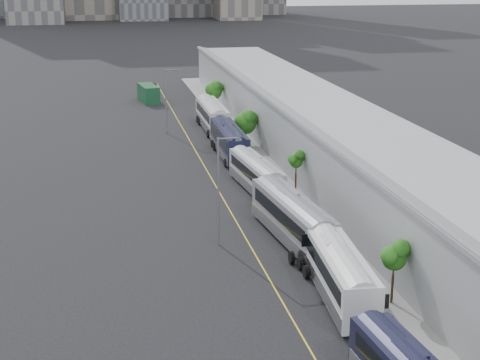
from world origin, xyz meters
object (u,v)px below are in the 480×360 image
object	(u,v)px
bus_5	(229,143)
suv	(149,87)
shipping_container	(148,94)
bus_6	(212,118)
bus_3	(292,222)
street_lamp_near	(220,184)
bus_2	(338,275)
street_lamp_far	(167,97)
bus_4	(256,177)

from	to	relation	value
bus_5	suv	size ratio (longest dim) A/B	2.53
shipping_container	suv	size ratio (longest dim) A/B	1.30
bus_6	bus_5	bearing A→B (deg)	-91.53
bus_3	street_lamp_near	world-z (taller)	street_lamp_near
bus_2	street_lamp_far	distance (m)	55.42
bus_4	suv	world-z (taller)	bus_4
suv	bus_6	bearing A→B (deg)	-64.38
bus_3	street_lamp_far	bearing A→B (deg)	92.35
bus_2	shipping_container	distance (m)	80.33
bus_2	street_lamp_far	world-z (taller)	street_lamp_far
bus_2	street_lamp_near	bearing A→B (deg)	123.82
shipping_container	bus_5	bearing A→B (deg)	-88.12
street_lamp_near	bus_5	bearing A→B (deg)	78.20
street_lamp_far	shipping_container	world-z (taller)	street_lamp_far
bus_6	shipping_container	world-z (taller)	bus_6
suv	street_lamp_far	bearing A→B (deg)	-74.77
suv	shipping_container	bearing A→B (deg)	-78.94
bus_4	street_lamp_far	size ratio (longest dim) A/B	1.36
bus_2	bus_3	xyz separation A→B (m)	(-0.30, 11.24, 0.07)
bus_6	suv	xyz separation A→B (m)	(-6.39, 35.44, -0.97)
bus_3	suv	size ratio (longest dim) A/B	2.67
bus_6	suv	world-z (taller)	bus_6
bus_5	street_lamp_near	size ratio (longest dim) A/B	1.42
bus_3	bus_6	bearing A→B (deg)	83.89
bus_6	street_lamp_near	xyz separation A→B (m)	(-6.49, -44.81, 3.67)
bus_5	bus_3	bearing A→B (deg)	-89.55
bus_4	street_lamp_near	bearing A→B (deg)	-118.91
bus_2	suv	size ratio (longest dim) A/B	2.55
street_lamp_far	shipping_container	xyz separation A→B (m)	(-0.78, 25.08, -3.71)
bus_2	shipping_container	size ratio (longest dim) A/B	1.96
bus_2	bus_5	xyz separation A→B (m)	(-0.37, 40.70, 0.00)
bus_2	street_lamp_far	xyz separation A→B (m)	(-6.50, 54.92, 3.55)
bus_3	bus_6	xyz separation A→B (m)	(0.30, 45.02, -0.01)
bus_2	bus_6	distance (m)	56.26
shipping_container	bus_2	bearing A→B (deg)	-92.89
bus_2	shipping_container	xyz separation A→B (m)	(-7.27, 80.00, -0.17)
bus_4	suv	distance (m)	66.03
bus_5	suv	world-z (taller)	bus_5
street_lamp_far	street_lamp_near	bearing A→B (deg)	-89.98
bus_4	bus_5	distance (m)	14.74
bus_4	street_lamp_far	xyz separation A→B (m)	(-6.30, 28.96, 3.70)
bus_3	street_lamp_far	xyz separation A→B (m)	(-6.20, 43.68, 3.48)
shipping_container	bus_3	bearing A→B (deg)	-92.29
bus_3	suv	world-z (taller)	bus_3
street_lamp_near	street_lamp_far	xyz separation A→B (m)	(-0.01, 43.47, -0.19)
bus_3	suv	distance (m)	80.70
street_lamp_near	suv	world-z (taller)	street_lamp_near
bus_2	street_lamp_near	size ratio (longest dim) A/B	1.43
bus_5	street_lamp_far	size ratio (longest dim) A/B	1.48
street_lamp_near	bus_2	bearing A→B (deg)	-60.49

